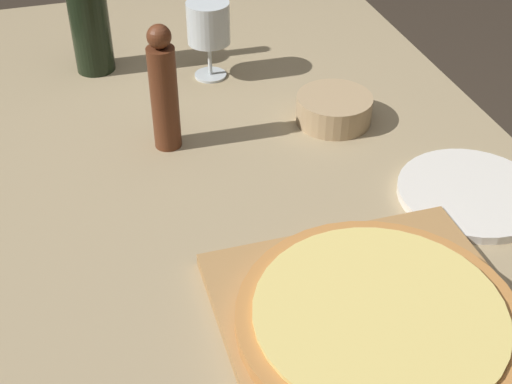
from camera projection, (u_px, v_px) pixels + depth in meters
name	position (u px, v px, depth m)	size (l,w,h in m)	color
dining_table	(277.00, 228.00, 1.18)	(0.88, 1.71, 0.74)	#9E8966
cutting_board	(377.00, 328.00, 0.89)	(0.38, 0.38, 0.02)	#A87A47
pizza	(379.00, 317.00, 0.87)	(0.36, 0.36, 0.02)	#BC7A3D
wine_bottle	(87.00, 8.00, 1.37)	(0.08, 0.08, 0.32)	black
pepper_mill	(164.00, 91.00, 1.17)	(0.05, 0.05, 0.22)	#5B2D19
wine_glass	(208.00, 25.00, 1.36)	(0.08, 0.08, 0.15)	silver
small_bowl	(334.00, 109.00, 1.28)	(0.14, 0.14, 0.05)	tan
dinner_plate	(471.00, 193.00, 1.11)	(0.23, 0.23, 0.01)	silver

